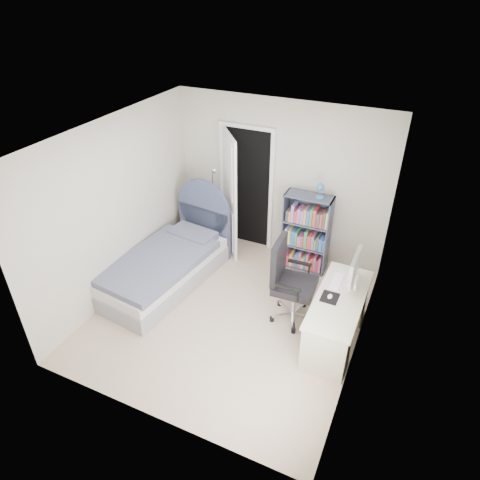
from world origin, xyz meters
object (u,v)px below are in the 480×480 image
at_px(floor_lamp, 215,215).
at_px(office_chair, 288,277).
at_px(bed, 168,264).
at_px(desk, 337,316).
at_px(nightstand, 197,215).
at_px(bookcase, 306,235).

height_order(floor_lamp, office_chair, floor_lamp).
relative_size(bed, desk, 1.58).
bearing_deg(office_chair, desk, -11.79).
height_order(floor_lamp, desk, floor_lamp).
distance_m(desk, office_chair, 0.78).
bearing_deg(floor_lamp, office_chair, -34.65).
distance_m(nightstand, bookcase, 2.01).
height_order(desk, office_chair, office_chair).
xyz_separation_m(bed, desk, (2.59, -0.16, 0.08)).
xyz_separation_m(bed, bookcase, (1.75, 1.19, 0.29)).
height_order(nightstand, bookcase, bookcase).
xyz_separation_m(nightstand, floor_lamp, (0.43, -0.15, 0.17)).
distance_m(bed, bookcase, 2.14).
bearing_deg(bookcase, nightstand, 176.72).
xyz_separation_m(nightstand, office_chair, (2.12, -1.31, 0.23)).
relative_size(bed, nightstand, 3.45).
height_order(nightstand, desk, desk).
distance_m(bookcase, office_chair, 1.20).
xyz_separation_m(floor_lamp, bookcase, (1.56, 0.03, -0.00)).
distance_m(nightstand, office_chair, 2.50).
height_order(nightstand, floor_lamp, floor_lamp).
bearing_deg(floor_lamp, desk, -28.72).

